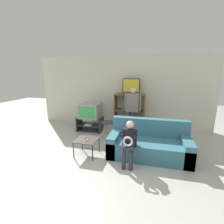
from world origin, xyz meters
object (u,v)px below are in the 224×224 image
object	(u,v)px
television_main	(90,110)
remote_control_white	(87,140)
television_flat	(131,87)
folding_stool	(108,125)
snack_table	(87,141)
person_seated_child	(129,140)
media_shelf	(129,111)
tv_stand	(90,124)
remote_control_black	(87,138)
couch	(149,144)
person_standing_adult	(133,107)

from	to	relation	value
television_main	remote_control_white	size ratio (longest dim) A/B	4.69
television_flat	folding_stool	world-z (taller)	television_flat
television_flat	snack_table	xyz separation A→B (m)	(-0.75, -2.21, -1.15)
remote_control_white	television_flat	bearing A→B (deg)	64.87
remote_control_white	folding_stool	bearing A→B (deg)	70.01
folding_stool	snack_table	bearing A→B (deg)	-104.70
person_seated_child	television_flat	bearing A→B (deg)	97.32
television_main	media_shelf	bearing A→B (deg)	20.42
tv_stand	remote_control_white	distance (m)	1.85
person_seated_child	remote_control_white	bearing A→B (deg)	173.25
folding_stool	remote_control_black	size ratio (longest dim) A/B	4.01
couch	person_seated_child	size ratio (longest dim) A/B	1.95
folding_stool	television_main	bearing A→B (deg)	139.33
snack_table	remote_control_black	world-z (taller)	remote_control_black
snack_table	media_shelf	bearing A→B (deg)	71.71
folding_stool	snack_table	distance (m)	1.04
folding_stool	media_shelf	bearing A→B (deg)	68.81
folding_stool	remote_control_white	xyz separation A→B (m)	(-0.23, -1.04, -0.07)
television_flat	person_standing_adult	distance (m)	0.80
remote_control_black	person_seated_child	world-z (taller)	person_seated_child
folding_stool	person_standing_adult	world-z (taller)	person_standing_adult
tv_stand	person_standing_adult	distance (m)	1.63
remote_control_black	couch	xyz separation A→B (m)	(1.47, 0.33, -0.13)
tv_stand	person_seated_child	world-z (taller)	person_seated_child
tv_stand	television_main	distance (m)	0.48
remote_control_white	snack_table	bearing A→B (deg)	115.18
snack_table	remote_control_white	xyz separation A→B (m)	(0.03, -0.04, 0.05)
television_main	tv_stand	bearing A→B (deg)	-140.25
folding_stool	snack_table	size ratio (longest dim) A/B	1.11
remote_control_black	person_seated_child	xyz separation A→B (m)	(1.07, -0.20, 0.15)
television_main	folding_stool	size ratio (longest dim) A/B	1.17
media_shelf	person_standing_adult	distance (m)	0.59
person_standing_adult	folding_stool	bearing A→B (deg)	-132.21
television_main	remote_control_white	bearing A→B (deg)	-71.29
remote_control_black	person_standing_adult	xyz separation A→B (m)	(0.90, 1.66, 0.51)
television_flat	remote_control_black	size ratio (longest dim) A/B	4.09
media_shelf	couch	distance (m)	2.01
snack_table	person_seated_child	bearing A→B (deg)	-8.96
television_flat	snack_table	world-z (taller)	television_flat
snack_table	tv_stand	bearing A→B (deg)	109.17
tv_stand	couch	world-z (taller)	couch
television_main	media_shelf	distance (m)	1.37
remote_control_white	couch	bearing A→B (deg)	8.29
snack_table	remote_control_black	distance (m)	0.06
television_main	snack_table	xyz separation A→B (m)	(0.56, -1.71, -0.35)
television_flat	remote_control_white	world-z (taller)	television_flat
remote_control_white	person_standing_adult	bearing A→B (deg)	56.22
tv_stand	television_main	size ratio (longest dim) A/B	1.28
tv_stand	television_flat	bearing A→B (deg)	21.42
television_main	person_standing_adult	xyz separation A→B (m)	(1.45, -0.02, 0.21)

